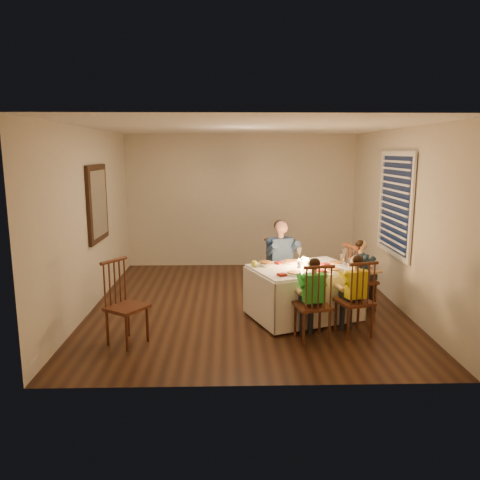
{
  "coord_description": "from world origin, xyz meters",
  "views": [
    {
      "loc": [
        -0.26,
        -6.74,
        2.26
      ],
      "look_at": [
        -0.08,
        0.15,
        0.96
      ],
      "focal_mm": 35.0,
      "sensor_mm": 36.0,
      "label": 1
    }
  ],
  "objects_px": {
    "adult": "(280,302)",
    "chair_near_right": "(353,334)",
    "chair_extra": "(128,343)",
    "dining_table": "(303,282)",
    "child_yellow": "(353,334)",
    "serving_bowl": "(266,264)",
    "chair_adult": "(280,302)",
    "child_green": "(311,340)",
    "child_teal": "(359,309)",
    "chair_near_left": "(311,340)",
    "chair_end": "(359,309)"
  },
  "relations": [
    {
      "from": "chair_near_right",
      "to": "child_green",
      "type": "xyz_separation_m",
      "value": [
        -0.55,
        -0.15,
        0.0
      ]
    },
    {
      "from": "child_yellow",
      "to": "child_teal",
      "type": "distance_m",
      "value": 1.01
    },
    {
      "from": "chair_extra",
      "to": "child_yellow",
      "type": "bearing_deg",
      "value": -52.21
    },
    {
      "from": "chair_end",
      "to": "adult",
      "type": "distance_m",
      "value": 1.17
    },
    {
      "from": "adult",
      "to": "child_green",
      "type": "bearing_deg",
      "value": -102.36
    },
    {
      "from": "dining_table",
      "to": "chair_extra",
      "type": "height_order",
      "value": "dining_table"
    },
    {
      "from": "chair_adult",
      "to": "child_teal",
      "type": "xyz_separation_m",
      "value": [
        1.11,
        -0.38,
        0.0
      ]
    },
    {
      "from": "chair_near_left",
      "to": "child_green",
      "type": "relative_size",
      "value": 0.95
    },
    {
      "from": "child_yellow",
      "to": "chair_end",
      "type": "bearing_deg",
      "value": -126.18
    },
    {
      "from": "chair_near_left",
      "to": "chair_extra",
      "type": "bearing_deg",
      "value": -9.85
    },
    {
      "from": "dining_table",
      "to": "adult",
      "type": "relative_size",
      "value": 1.3
    },
    {
      "from": "dining_table",
      "to": "chair_extra",
      "type": "xyz_separation_m",
      "value": [
        -2.23,
        -0.83,
        -0.51
      ]
    },
    {
      "from": "chair_near_right",
      "to": "child_yellow",
      "type": "height_order",
      "value": "child_yellow"
    },
    {
      "from": "chair_near_left",
      "to": "chair_extra",
      "type": "distance_m",
      "value": 2.22
    },
    {
      "from": "chair_extra",
      "to": "child_green",
      "type": "relative_size",
      "value": 0.99
    },
    {
      "from": "chair_adult",
      "to": "child_green",
      "type": "relative_size",
      "value": 0.95
    },
    {
      "from": "chair_end",
      "to": "child_green",
      "type": "xyz_separation_m",
      "value": [
        -0.89,
        -1.09,
        0.0
      ]
    },
    {
      "from": "chair_near_right",
      "to": "adult",
      "type": "xyz_separation_m",
      "value": [
        -0.77,
        1.33,
        0.0
      ]
    },
    {
      "from": "chair_extra",
      "to": "child_yellow",
      "type": "height_order",
      "value": "child_yellow"
    },
    {
      "from": "serving_bowl",
      "to": "child_teal",
      "type": "bearing_deg",
      "value": 9.66
    },
    {
      "from": "serving_bowl",
      "to": "chair_near_left",
      "type": "bearing_deg",
      "value": -59.73
    },
    {
      "from": "child_yellow",
      "to": "serving_bowl",
      "type": "distance_m",
      "value": 1.46
    },
    {
      "from": "dining_table",
      "to": "child_teal",
      "type": "xyz_separation_m",
      "value": [
        0.88,
        0.32,
        -0.51
      ]
    },
    {
      "from": "chair_near_left",
      "to": "child_teal",
      "type": "bearing_deg",
      "value": -140.35
    },
    {
      "from": "chair_extra",
      "to": "child_green",
      "type": "bearing_deg",
      "value": -54.95
    },
    {
      "from": "chair_adult",
      "to": "chair_end",
      "type": "height_order",
      "value": "same"
    },
    {
      "from": "chair_extra",
      "to": "child_green",
      "type": "distance_m",
      "value": 2.22
    },
    {
      "from": "chair_adult",
      "to": "child_teal",
      "type": "height_order",
      "value": "child_teal"
    },
    {
      "from": "serving_bowl",
      "to": "adult",
      "type": "bearing_deg",
      "value": 65.85
    },
    {
      "from": "chair_end",
      "to": "chair_extra",
      "type": "xyz_separation_m",
      "value": [
        -3.11,
        -1.15,
        0.0
      ]
    },
    {
      "from": "chair_near_right",
      "to": "adult",
      "type": "height_order",
      "value": "adult"
    },
    {
      "from": "chair_near_right",
      "to": "chair_adult",
      "type": "bearing_deg",
      "value": -76.31
    },
    {
      "from": "child_yellow",
      "to": "chair_near_left",
      "type": "bearing_deg",
      "value": -1.32
    },
    {
      "from": "chair_near_right",
      "to": "adult",
      "type": "bearing_deg",
      "value": -76.31
    },
    {
      "from": "dining_table",
      "to": "chair_adult",
      "type": "relative_size",
      "value": 1.68
    },
    {
      "from": "child_green",
      "to": "child_yellow",
      "type": "bearing_deg",
      "value": -176.27
    },
    {
      "from": "dining_table",
      "to": "chair_near_left",
      "type": "xyz_separation_m",
      "value": [
        -0.01,
        -0.78,
        -0.51
      ]
    },
    {
      "from": "adult",
      "to": "chair_near_right",
      "type": "bearing_deg",
      "value": -80.92
    },
    {
      "from": "chair_near_left",
      "to": "adult",
      "type": "bearing_deg",
      "value": -92.7
    },
    {
      "from": "child_teal",
      "to": "chair_near_right",
      "type": "bearing_deg",
      "value": 142.93
    },
    {
      "from": "dining_table",
      "to": "child_yellow",
      "type": "relative_size",
      "value": 1.6
    },
    {
      "from": "child_green",
      "to": "child_teal",
      "type": "bearing_deg",
      "value": -140.35
    },
    {
      "from": "adult",
      "to": "child_green",
      "type": "xyz_separation_m",
      "value": [
        0.22,
        -1.48,
        0.0
      ]
    },
    {
      "from": "chair_near_right",
      "to": "chair_extra",
      "type": "distance_m",
      "value": 2.77
    },
    {
      "from": "dining_table",
      "to": "serving_bowl",
      "type": "distance_m",
      "value": 0.57
    },
    {
      "from": "chair_adult",
      "to": "child_yellow",
      "type": "height_order",
      "value": "child_yellow"
    },
    {
      "from": "child_green",
      "to": "dining_table",
      "type": "bearing_deg",
      "value": -102.09
    },
    {
      "from": "dining_table",
      "to": "serving_bowl",
      "type": "xyz_separation_m",
      "value": [
        -0.51,
        0.08,
        0.23
      ]
    },
    {
      "from": "chair_end",
      "to": "chair_near_right",
      "type": "bearing_deg",
      "value": 142.93
    },
    {
      "from": "child_yellow",
      "to": "serving_bowl",
      "type": "xyz_separation_m",
      "value": [
        -1.05,
        0.71,
        0.74
      ]
    }
  ]
}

